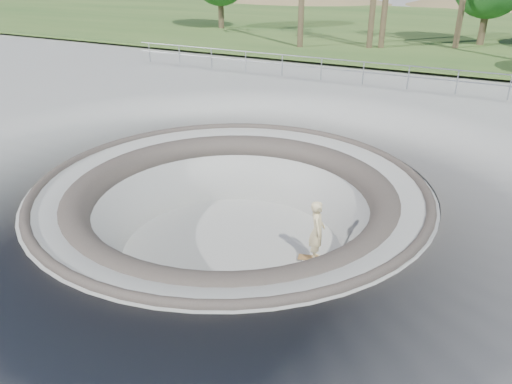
# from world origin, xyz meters

# --- Properties ---
(ground) EXTENTS (180.00, 180.00, 0.00)m
(ground) POSITION_xyz_m (0.00, 0.00, 0.00)
(ground) COLOR gray
(ground) RESTS_ON ground
(skate_bowl) EXTENTS (14.00, 14.00, 4.10)m
(skate_bowl) POSITION_xyz_m (0.00, 0.00, -1.83)
(skate_bowl) COLOR gray
(skate_bowl) RESTS_ON ground
(grass_strip) EXTENTS (180.00, 36.00, 0.12)m
(grass_strip) POSITION_xyz_m (0.00, 34.00, 0.22)
(grass_strip) COLOR #315421
(grass_strip) RESTS_ON ground
(distant_hills) EXTENTS (103.20, 45.00, 28.60)m
(distant_hills) POSITION_xyz_m (3.78, 57.17, -7.02)
(distant_hills) COLOR olive
(distant_hills) RESTS_ON ground
(safety_railing) EXTENTS (25.00, 0.06, 1.03)m
(safety_railing) POSITION_xyz_m (0.00, 12.00, 0.69)
(safety_railing) COLOR gray
(safety_railing) RESTS_ON ground
(skateboard) EXTENTS (0.95, 0.48, 0.09)m
(skateboard) POSITION_xyz_m (2.30, 0.37, -1.83)
(skateboard) COLOR brown
(skateboard) RESTS_ON ground
(skater) EXTENTS (0.61, 0.72, 1.67)m
(skater) POSITION_xyz_m (2.30, 0.37, -0.97)
(skater) COLOR beige
(skater) RESTS_ON skateboard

